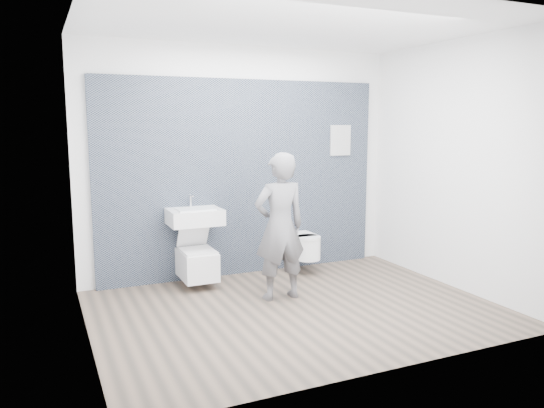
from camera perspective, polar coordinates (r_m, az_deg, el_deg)
name	(u,v)px	position (r m, az deg, el deg)	size (l,w,h in m)	color
ground	(296,309)	(5.51, 2.60, -11.21)	(4.00, 4.00, 0.00)	brown
room_shell	(297,137)	(5.18, 2.73, 7.17)	(4.00, 4.00, 4.00)	silver
tile_wall	(244,272)	(6.79, -3.02, -7.33)	(3.60, 0.06, 2.40)	black
washbasin	(195,216)	(6.16, -8.30, -1.32)	(0.60, 0.45, 0.45)	white
toilet_square	(197,262)	(6.23, -8.07, -6.23)	(0.38, 0.55, 0.69)	white
toilet_rounded	(304,246)	(6.72, 3.46, -4.54)	(0.32, 0.54, 0.30)	white
info_placard	(338,262)	(7.34, 7.11, -6.17)	(0.30, 0.03, 0.40)	silver
visitor	(280,227)	(5.62, 0.84, -2.46)	(0.57, 0.38, 1.58)	#5F5E63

